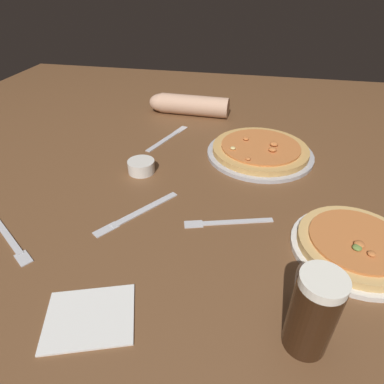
# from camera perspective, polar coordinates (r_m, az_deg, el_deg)

# --- Properties ---
(ground_plane) EXTENTS (2.40, 2.40, 0.03)m
(ground_plane) POSITION_cam_1_polar(r_m,az_deg,el_deg) (0.87, 0.00, -1.88)
(ground_plane) COLOR brown
(pizza_plate_near) EXTENTS (0.27, 0.27, 0.05)m
(pizza_plate_near) POSITION_cam_1_polar(r_m,az_deg,el_deg) (0.79, 26.64, -8.29)
(pizza_plate_near) COLOR silver
(pizza_plate_near) RESTS_ON ground_plane
(pizza_plate_far) EXTENTS (0.34, 0.34, 0.05)m
(pizza_plate_far) POSITION_cam_1_polar(r_m,az_deg,el_deg) (1.08, 11.78, 7.05)
(pizza_plate_far) COLOR #B2B2B7
(pizza_plate_far) RESTS_ON ground_plane
(beer_mug_dark) EXTENTS (0.07, 0.13, 0.16)m
(beer_mug_dark) POSITION_cam_1_polar(r_m,az_deg,el_deg) (0.56, 20.20, -18.77)
(beer_mug_dark) COLOR black
(beer_mug_dark) RESTS_ON ground_plane
(ramekin_sauce) EXTENTS (0.08, 0.08, 0.04)m
(ramekin_sauce) POSITION_cam_1_polar(r_m,az_deg,el_deg) (0.98, -8.83, 4.43)
(ramekin_sauce) COLOR silver
(ramekin_sauce) RESTS_ON ground_plane
(napkin_folded) EXTENTS (0.18, 0.16, 0.01)m
(napkin_folded) POSITION_cam_1_polar(r_m,az_deg,el_deg) (0.63, -17.42, -20.01)
(napkin_folded) COLOR white
(napkin_folded) RESTS_ON ground_plane
(fork_left) EXTENTS (0.19, 0.14, 0.01)m
(fork_left) POSITION_cam_1_polar(r_m,az_deg,el_deg) (0.85, -29.23, -7.10)
(fork_left) COLOR silver
(fork_left) RESTS_ON ground_plane
(knife_right) EXTENTS (0.10, 0.23, 0.01)m
(knife_right) POSITION_cam_1_polar(r_m,az_deg,el_deg) (1.18, -4.21, 9.45)
(knife_right) COLOR silver
(knife_right) RESTS_ON ground_plane
(fork_spare) EXTENTS (0.21, 0.08, 0.01)m
(fork_spare) POSITION_cam_1_polar(r_m,az_deg,el_deg) (0.79, 6.02, -5.20)
(fork_spare) COLOR silver
(fork_spare) RESTS_ON ground_plane
(knife_spare) EXTENTS (0.16, 0.21, 0.01)m
(knife_spare) POSITION_cam_1_polar(r_m,az_deg,el_deg) (0.82, -9.50, -3.59)
(knife_spare) COLOR silver
(knife_spare) RESTS_ON ground_plane
(diner_arm) EXTENTS (0.33, 0.09, 0.08)m
(diner_arm) POSITION_cam_1_polar(r_m,az_deg,el_deg) (1.37, -1.07, 14.97)
(diner_arm) COLOR tan
(diner_arm) RESTS_ON ground_plane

